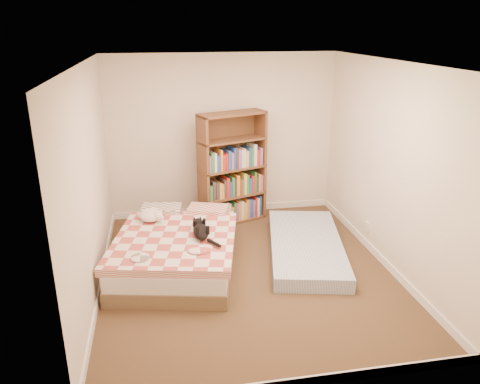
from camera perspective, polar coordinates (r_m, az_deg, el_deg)
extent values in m
cube|color=#40281B|center=(5.86, 0.88, -9.70)|extent=(3.50, 4.00, 0.01)
cube|color=white|center=(5.11, 1.04, 15.47)|extent=(3.50, 4.00, 0.01)
cube|color=beige|center=(7.26, -2.12, 6.77)|extent=(3.50, 0.01, 2.50)
cube|color=beige|center=(3.56, 7.25, -7.72)|extent=(3.50, 0.01, 2.50)
cube|color=beige|center=(5.32, -17.89, 0.90)|extent=(0.01, 4.00, 2.50)
cube|color=beige|center=(5.94, 17.79, 2.84)|extent=(0.01, 4.00, 2.50)
cube|color=white|center=(7.61, -2.00, -2.08)|extent=(3.50, 0.02, 0.10)
cube|color=white|center=(4.26, 6.46, -22.14)|extent=(3.50, 0.02, 0.10)
cube|color=white|center=(5.80, -16.53, -10.38)|extent=(0.02, 4.00, 0.10)
cube|color=white|center=(6.37, 16.58, -7.54)|extent=(0.02, 4.00, 0.10)
cube|color=white|center=(6.58, 15.23, -4.07)|extent=(0.03, 0.09, 0.13)
cube|color=brown|center=(5.99, -7.60, -8.22)|extent=(1.73, 2.18, 0.17)
cube|color=silver|center=(5.91, -7.68, -6.64)|extent=(1.70, 2.14, 0.19)
cube|color=#B84E44|center=(5.85, -7.74, -5.36)|extent=(1.73, 1.85, 0.10)
cube|color=slate|center=(6.50, -10.91, -2.60)|extent=(0.59, 0.44, 0.15)
cube|color=#B84E44|center=(6.52, -5.27, -2.26)|extent=(0.59, 0.44, 0.15)
cube|color=#562F1D|center=(6.96, -4.89, 2.66)|extent=(0.15, 0.33, 1.69)
cube|color=#562F1D|center=(7.11, 2.95, 3.08)|extent=(0.15, 0.33, 1.69)
cube|color=#562F1D|center=(7.17, -1.13, 3.24)|extent=(0.96, 0.36, 1.69)
cube|color=#562F1D|center=(7.30, -0.89, -3.32)|extent=(1.07, 0.66, 0.03)
cube|color=#562F1D|center=(7.01, -0.93, 2.97)|extent=(1.07, 0.66, 0.03)
cube|color=#562F1D|center=(6.82, -0.97, 9.51)|extent=(1.07, 0.66, 0.03)
cube|color=#6D8EB5|center=(6.33, 8.02, -6.58)|extent=(1.34, 2.20, 0.18)
ellipsoid|color=black|center=(5.66, -4.79, -4.80)|extent=(0.21, 0.43, 0.14)
sphere|color=black|center=(5.86, -5.01, -3.79)|extent=(0.14, 0.14, 0.13)
cone|color=black|center=(5.87, -5.43, -3.19)|extent=(0.05, 0.05, 0.05)
cone|color=black|center=(5.88, -4.70, -3.15)|extent=(0.05, 0.05, 0.05)
cylinder|color=black|center=(5.44, -3.35, -6.27)|extent=(0.05, 0.24, 0.05)
ellipsoid|color=white|center=(6.20, -10.86, -2.76)|extent=(0.31, 0.34, 0.16)
sphere|color=white|center=(6.10, -10.02, -2.92)|extent=(0.13, 0.13, 0.12)
sphere|color=white|center=(6.07, -9.59, -3.17)|extent=(0.06, 0.06, 0.06)
sphere|color=white|center=(6.27, -12.03, -2.78)|extent=(0.07, 0.07, 0.07)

